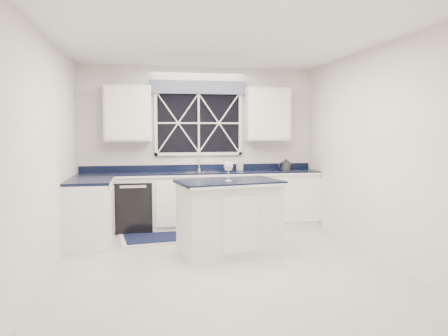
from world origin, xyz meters
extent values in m
plane|color=#AAA9A5|center=(0.00, 0.00, 0.00)|extent=(4.50, 4.50, 0.00)
cube|color=beige|center=(0.00, 2.25, 1.35)|extent=(4.00, 0.10, 2.70)
cube|color=white|center=(0.00, 1.95, 0.45)|extent=(3.98, 0.60, 0.90)
cube|color=white|center=(-1.70, 1.15, 0.45)|extent=(0.60, 1.00, 0.90)
cube|color=black|center=(0.00, 1.95, 0.92)|extent=(3.98, 0.64, 0.04)
cube|color=black|center=(-1.10, 1.95, 0.41)|extent=(0.60, 0.58, 0.82)
cube|color=black|center=(0.00, 2.22, 1.75)|extent=(1.40, 0.02, 1.00)
cube|color=slate|center=(0.00, 2.16, 2.35)|extent=(1.65, 0.04, 0.22)
cube|color=white|center=(-1.18, 2.08, 1.90)|extent=(0.75, 0.34, 0.90)
cube|color=white|center=(1.18, 2.08, 1.90)|extent=(0.75, 0.34, 0.90)
cylinder|color=silver|center=(0.00, 2.17, 0.96)|extent=(0.05, 0.05, 0.04)
cylinder|color=silver|center=(0.00, 2.17, 1.10)|extent=(0.02, 0.02, 0.28)
cylinder|color=silver|center=(0.00, 2.08, 1.23)|extent=(0.02, 0.18, 0.02)
cube|color=white|center=(0.17, 0.35, 0.47)|extent=(1.36, 0.95, 0.94)
cube|color=black|center=(0.17, 0.35, 0.96)|extent=(1.44, 1.02, 0.04)
cube|color=#B6B6B1|center=(-0.63, 1.35, 0.01)|extent=(1.44, 0.99, 0.01)
cube|color=#101836|center=(-0.63, 1.35, 0.02)|extent=(1.28, 0.82, 0.01)
cylinder|color=#323234|center=(1.50, 2.02, 1.01)|extent=(0.20, 0.20, 0.14)
cone|color=#323234|center=(1.50, 2.02, 1.11)|extent=(0.16, 0.16, 0.06)
torus|color=#323234|center=(1.41, 2.01, 1.02)|extent=(0.11, 0.04, 0.11)
cylinder|color=#323234|center=(1.60, 2.04, 1.03)|extent=(0.07, 0.03, 0.09)
cylinder|color=silver|center=(0.14, 0.27, 0.98)|extent=(0.09, 0.09, 0.01)
cylinder|color=silver|center=(0.14, 0.27, 1.06)|extent=(0.01, 0.01, 0.15)
ellipsoid|color=silver|center=(0.14, 0.27, 1.18)|extent=(0.12, 0.12, 0.15)
cylinder|color=#E9DE7B|center=(0.14, 0.27, 1.15)|extent=(0.10, 0.10, 0.06)
imported|color=silver|center=(0.70, 2.11, 1.04)|extent=(0.11, 0.11, 0.20)
camera|label=1|loc=(-0.92, -5.22, 1.64)|focal=35.00mm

